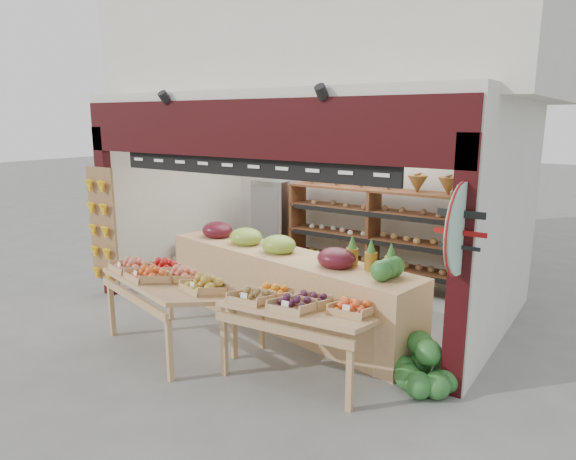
{
  "coord_description": "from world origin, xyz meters",
  "views": [
    {
      "loc": [
        4.07,
        -5.98,
        2.77
      ],
      "look_at": [
        0.12,
        -0.2,
        1.25
      ],
      "focal_mm": 32.0,
      "sensor_mm": 36.0,
      "label": 1
    }
  ],
  "objects_px": {
    "refrigerator": "(275,223)",
    "cardboard_stack": "(198,265)",
    "display_table_right": "(296,306)",
    "watermelon_pile": "(425,370)",
    "mid_counter": "(284,286)",
    "back_shelving": "(374,214)",
    "display_table_left": "(165,280)"
  },
  "relations": [
    {
      "from": "refrigerator",
      "to": "display_table_left",
      "type": "relative_size",
      "value": 0.89
    },
    {
      "from": "refrigerator",
      "to": "cardboard_stack",
      "type": "bearing_deg",
      "value": -122.31
    },
    {
      "from": "cardboard_stack",
      "to": "back_shelving",
      "type": "bearing_deg",
      "value": 28.51
    },
    {
      "from": "mid_counter",
      "to": "display_table_left",
      "type": "relative_size",
      "value": 2.17
    },
    {
      "from": "cardboard_stack",
      "to": "display_table_left",
      "type": "relative_size",
      "value": 0.52
    },
    {
      "from": "back_shelving",
      "to": "mid_counter",
      "type": "relative_size",
      "value": 0.76
    },
    {
      "from": "cardboard_stack",
      "to": "watermelon_pile",
      "type": "bearing_deg",
      "value": -17.17
    },
    {
      "from": "back_shelving",
      "to": "display_table_left",
      "type": "relative_size",
      "value": 1.65
    },
    {
      "from": "watermelon_pile",
      "to": "mid_counter",
      "type": "bearing_deg",
      "value": 165.05
    },
    {
      "from": "back_shelving",
      "to": "cardboard_stack",
      "type": "relative_size",
      "value": 3.16
    },
    {
      "from": "cardboard_stack",
      "to": "display_table_right",
      "type": "distance_m",
      "value": 3.93
    },
    {
      "from": "display_table_left",
      "to": "display_table_right",
      "type": "distance_m",
      "value": 1.79
    },
    {
      "from": "refrigerator",
      "to": "cardboard_stack",
      "type": "relative_size",
      "value": 1.7
    },
    {
      "from": "back_shelving",
      "to": "refrigerator",
      "type": "height_order",
      "value": "back_shelving"
    },
    {
      "from": "refrigerator",
      "to": "cardboard_stack",
      "type": "distance_m",
      "value": 1.66
    },
    {
      "from": "refrigerator",
      "to": "back_shelving",
      "type": "bearing_deg",
      "value": -4.59
    },
    {
      "from": "mid_counter",
      "to": "back_shelving",
      "type": "bearing_deg",
      "value": 84.06
    },
    {
      "from": "cardboard_stack",
      "to": "display_table_left",
      "type": "bearing_deg",
      "value": -53.93
    },
    {
      "from": "display_table_left",
      "to": "watermelon_pile",
      "type": "xyz_separation_m",
      "value": [
        3.06,
        0.75,
        -0.63
      ]
    },
    {
      "from": "display_table_right",
      "to": "watermelon_pile",
      "type": "distance_m",
      "value": 1.5
    },
    {
      "from": "back_shelving",
      "to": "display_table_right",
      "type": "xyz_separation_m",
      "value": [
        0.69,
        -3.4,
        -0.42
      ]
    },
    {
      "from": "back_shelving",
      "to": "mid_counter",
      "type": "height_order",
      "value": "back_shelving"
    },
    {
      "from": "refrigerator",
      "to": "display_table_left",
      "type": "distance_m",
      "value": 3.69
    },
    {
      "from": "display_table_left",
      "to": "watermelon_pile",
      "type": "height_order",
      "value": "display_table_left"
    },
    {
      "from": "display_table_right",
      "to": "cardboard_stack",
      "type": "bearing_deg",
      "value": 149.98
    },
    {
      "from": "refrigerator",
      "to": "watermelon_pile",
      "type": "height_order",
      "value": "refrigerator"
    },
    {
      "from": "display_table_right",
      "to": "watermelon_pile",
      "type": "relative_size",
      "value": 2.27
    },
    {
      "from": "back_shelving",
      "to": "refrigerator",
      "type": "bearing_deg",
      "value": -178.23
    },
    {
      "from": "cardboard_stack",
      "to": "display_table_left",
      "type": "height_order",
      "value": "display_table_left"
    },
    {
      "from": "refrigerator",
      "to": "mid_counter",
      "type": "bearing_deg",
      "value": -58.19
    },
    {
      "from": "display_table_right",
      "to": "watermelon_pile",
      "type": "height_order",
      "value": "display_table_right"
    },
    {
      "from": "display_table_right",
      "to": "display_table_left",
      "type": "bearing_deg",
      "value": -172.36
    }
  ]
}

